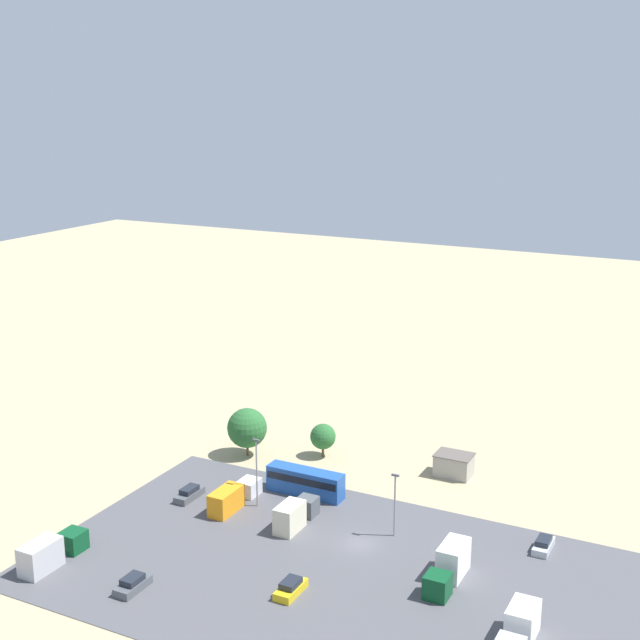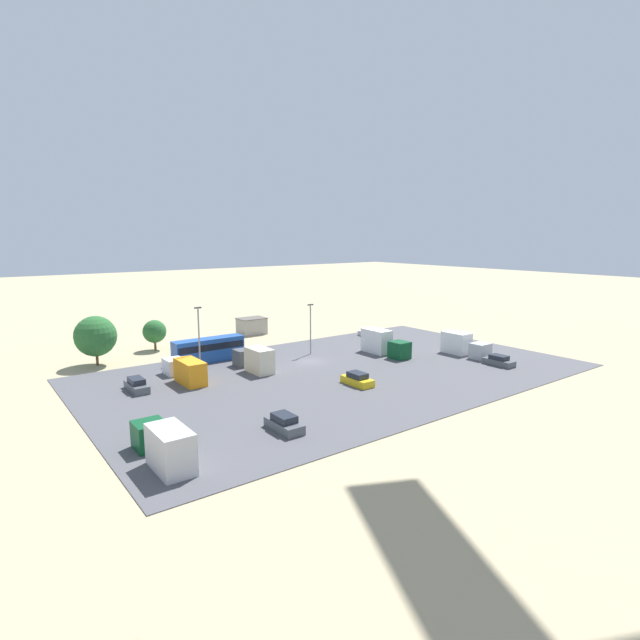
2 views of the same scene
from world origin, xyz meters
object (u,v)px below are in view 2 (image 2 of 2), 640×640
Objects in this scene: parked_truck_4 at (164,445)px; parked_car_0 at (499,361)px; parked_car_2 at (369,333)px; parked_truck_0 at (383,343)px; parked_car_3 at (357,380)px; shed_building at (252,326)px; parked_truck_2 at (186,370)px; bus at (209,349)px; parked_truck_3 at (255,360)px; parked_truck_1 at (463,345)px; parked_car_1 at (284,424)px; parked_car_4 at (137,385)px.

parked_car_0 is at bearing 2.33° from parked_truck_4.
parked_car_2 is 54.65m from parked_truck_4.
parked_car_3 is at bearing 35.64° from parked_truck_0.
parked_truck_4 reaches higher than parked_car_3.
shed_building is 1.18× the size of parked_car_0.
parked_truck_4 is at bearing -115.88° from parked_truck_2.
bus reaches higher than parked_truck_3.
parked_truck_2 is 9.32m from parked_truck_3.
parked_car_0 is 0.50× the size of parked_truck_0.
bus is 9.64m from parked_truck_2.
parked_truck_4 is at bearing 2.33° from parked_car_0.
parked_truck_1 is at bearing -20.19° from parked_truck_3.
parked_truck_3 is (27.68, 7.74, 0.90)m from parked_car_2.
parked_truck_1 reaches higher than shed_building.
parked_car_2 is 0.50× the size of parked_truck_0.
parked_truck_2 is at bearing 174.15° from parked_truck_3.
parked_car_1 is (36.71, 1.96, 0.05)m from parked_car_0.
parked_truck_0 is at bearing 63.52° from bus.
shed_building is 0.54× the size of parked_truck_2.
parked_truck_3 is (28.52, -18.01, 0.89)m from parked_car_0.
parked_truck_0 is 0.92× the size of parked_truck_2.
parked_car_3 is at bearing -41.45° from parked_truck_2.
parked_car_2 is at bearing 89.20° from bus.
parked_truck_2 reaches higher than parked_car_4.
parked_truck_1 is (-9.46, 7.56, -0.16)m from parked_truck_0.
shed_building is 20.75m from bus.
parked_car_2 is at bearing -123.47° from parked_truck_0.
shed_building is 0.49× the size of bus.
parked_truck_1 reaches higher than parked_car_0.
parked_car_0 is at bearing -26.65° from parked_truck_2.
shed_building is 0.65× the size of parked_truck_3.
parked_truck_1 is at bearing 13.37° from parked_car_1.
parked_truck_2 is 23.25m from parked_truck_4.
parked_truck_4 is (3.99, 20.37, 0.87)m from parked_car_4.
parked_car_1 reaches higher than parked_car_2.
parked_car_0 is 0.99× the size of parked_car_3.
parked_truck_4 reaches higher than parked_truck_2.
parked_truck_1 is at bearing 117.87° from shed_building.
parked_truck_3 is (6.70, -13.15, 0.86)m from parked_car_3.
parked_car_2 is 13.39m from parked_truck_0.
parked_truck_1 is 0.98× the size of parked_truck_3.
parked_car_2 is 37.57m from parked_truck_2.
parked_truck_2 reaches higher than parked_car_1.
parked_truck_3 is at bearing -20.19° from parked_truck_1.
parked_truck_0 is 1.13× the size of parked_truck_1.
parked_truck_2 is 1.21× the size of parked_truck_3.
parked_truck_0 reaches higher than shed_building.
shed_building is 0.59× the size of parked_truck_0.
parked_car_4 is 0.60× the size of parked_truck_3.
parked_car_1 is at bearing -112.30° from parked_truck_3.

